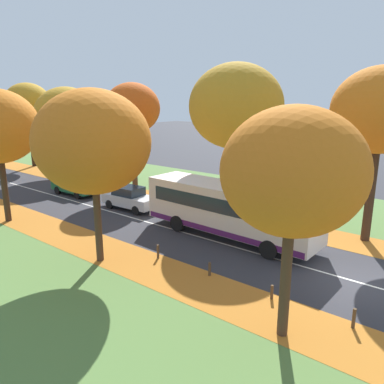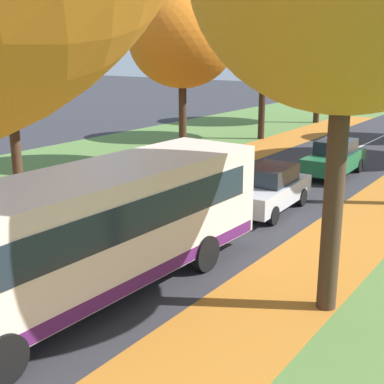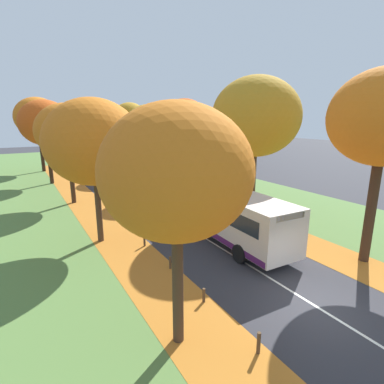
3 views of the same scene
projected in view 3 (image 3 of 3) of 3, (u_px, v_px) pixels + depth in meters
name	position (u px, v px, depth m)	size (l,w,h in m)	color
ground_plane	(315.00, 306.00, 11.59)	(160.00, 160.00, 0.00)	#2D2D33
grass_verge_left	(24.00, 210.00, 23.73)	(12.00, 90.00, 0.01)	#517538
leaf_litter_left	(102.00, 222.00, 21.00)	(2.80, 60.00, 0.00)	#B26B23
grass_verge_right	(215.00, 184.00, 32.84)	(12.00, 90.00, 0.01)	#517538
leaf_litter_right	(211.00, 203.00, 25.55)	(2.80, 60.00, 0.00)	#B26B23
road_centre_line	(135.00, 195.00, 28.28)	(0.12, 80.00, 0.01)	silver
tree_left_nearest	(176.00, 173.00, 8.49)	(4.42, 4.42, 7.57)	#422D1E
tree_left_near	(93.00, 142.00, 16.36)	(5.30, 5.30, 8.17)	#422D1E
tree_left_mid	(67.00, 132.00, 24.29)	(5.00, 5.00, 8.28)	#382619
tree_left_far	(45.00, 123.00, 31.73)	(5.35, 5.35, 8.98)	black
tree_left_distant	(38.00, 118.00, 39.21)	(5.72, 5.72, 9.74)	black
tree_right_near	(256.00, 117.00, 21.19)	(6.27, 6.27, 9.99)	#422D1E
tree_right_mid	(185.00, 121.00, 29.19)	(4.54, 4.54, 8.93)	#422D1E
tree_right_far	(149.00, 127.00, 37.82)	(6.31, 6.31, 8.76)	black
tree_right_distant	(130.00, 119.00, 44.09)	(5.03, 5.03, 9.31)	black
bollard_nearest	(259.00, 343.00, 9.18)	(0.12, 0.12, 0.74)	#4C3823
bollard_second	(204.00, 295.00, 11.77)	(0.12, 0.12, 0.59)	#4C3823
bollard_third	(170.00, 263.00, 14.38)	(0.12, 0.12, 0.64)	#4C3823
bollard_fourth	(144.00, 240.00, 16.91)	(0.12, 0.12, 0.71)	#4C3823
bus	(224.00, 210.00, 17.95)	(2.89, 10.47, 2.98)	beige
car_silver_lead	(165.00, 194.00, 25.39)	(1.94, 4.28, 1.62)	#B7BABF
car_green_following	(138.00, 180.00, 30.89)	(1.91, 4.26, 1.62)	#1E6038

